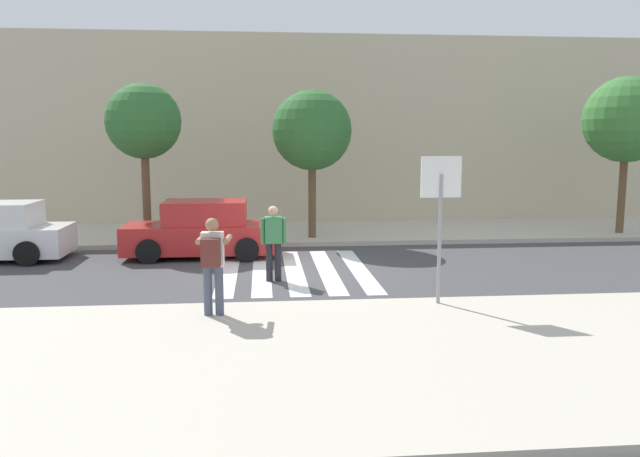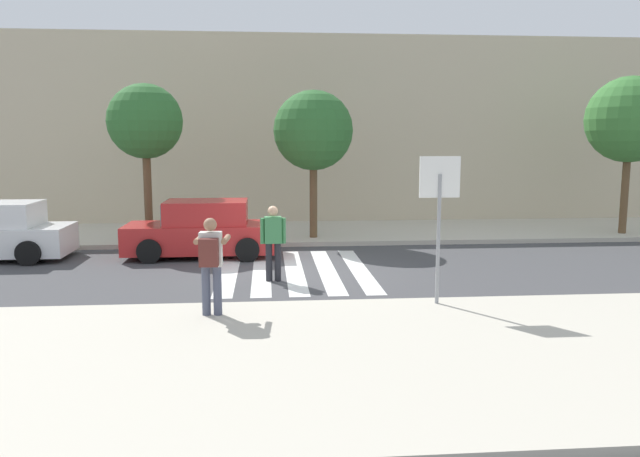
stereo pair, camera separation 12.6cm
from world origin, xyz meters
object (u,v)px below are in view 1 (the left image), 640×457
Objects in this scene: parked_car_red at (202,231)px; street_tree_west at (144,122)px; photographer_with_backpack at (213,258)px; stop_sign at (441,197)px; street_tree_center at (312,131)px; street_tree_east at (627,120)px; pedestrian_crossing at (273,239)px.

street_tree_west reaches higher than parked_car_red.
street_tree_west reaches higher than photographer_with_backpack.
stop_sign is at bearing -49.42° from street_tree_west.
street_tree_center is (5.03, 0.24, -0.25)m from street_tree_west.
street_tree_west is at bearing -179.08° from street_tree_east.
pedestrian_crossing is 0.34× the size of street_tree_east.
street_tree_west is at bearing 132.49° from parked_car_red.
photographer_with_backpack is 15.51m from street_tree_east.
photographer_with_backpack is 9.10m from street_tree_west.
stop_sign is at bearing -50.09° from parked_car_red.
stop_sign is 0.54× the size of street_tree_east.
photographer_with_backpack is 3.37m from pedestrian_crossing.
parked_car_red is at bearing 96.89° from photographer_with_backpack.
parked_car_red is at bearing -47.51° from street_tree_west.
street_tree_center is at bearing 76.24° from pedestrian_crossing.
photographer_with_backpack reaches higher than pedestrian_crossing.
street_tree_center reaches higher than parked_car_red.
street_tree_west reaches higher than street_tree_center.
street_tree_center reaches higher than pedestrian_crossing.
street_tree_east is at bearing 0.92° from street_tree_west.
street_tree_east reaches higher than parked_car_red.
pedestrian_crossing is 6.92m from street_tree_west.
street_tree_east is at bearing 34.19° from photographer_with_backpack.
street_tree_center is at bearing -179.99° from street_tree_east.
street_tree_east is at bearing 43.78° from stop_sign.
parked_car_red is 4.77m from street_tree_center.
street_tree_west is 5.04m from street_tree_center.
parked_car_red is at bearing 120.64° from pedestrian_crossing.
photographer_with_backpack is at bearing -72.78° from street_tree_west.
parked_car_red is 0.81× the size of street_tree_east.
stop_sign reaches higher than parked_car_red.
pedestrian_crossing is at bearing -54.37° from street_tree_west.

